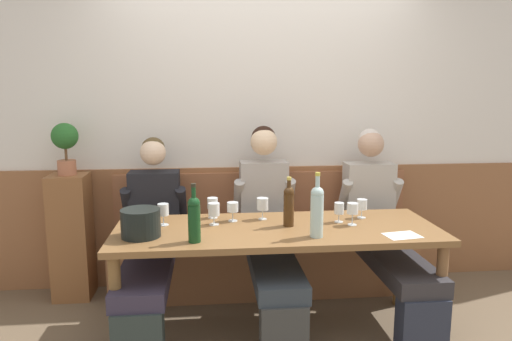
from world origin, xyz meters
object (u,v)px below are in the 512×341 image
at_px(person_center_right_seat, 383,224).
at_px(person_right_seat, 150,235).
at_px(wine_glass_by_bottle, 339,209).
at_px(wine_glass_mid_right, 213,204).
at_px(wine_glass_center_front, 214,211).
at_px(dining_table, 277,240).
at_px(wine_glass_near_bucket, 263,205).
at_px(person_left_seat, 269,224).
at_px(wine_bottle_green_tall, 289,205).
at_px(wall_bench, 264,257).
at_px(wine_glass_mid_left, 233,208).
at_px(wine_glass_right_end, 163,210).
at_px(potted_plant, 65,143).
at_px(wine_bottle_amber_mid, 317,210).
at_px(wine_glass_left_end, 362,205).
at_px(wine_glass_center_rear, 353,210).
at_px(ice_bucket, 141,223).
at_px(wine_bottle_clear_water, 194,217).

bearing_deg(person_center_right_seat, person_right_seat, -179.57).
bearing_deg(person_right_seat, wine_glass_by_bottle, -10.03).
distance_m(wine_glass_mid_right, wine_glass_center_front, 0.17).
bearing_deg(wine_glass_center_front, dining_table, -14.39).
xyz_separation_m(dining_table, wine_glass_near_bucket, (-0.07, 0.20, 0.18)).
bearing_deg(person_right_seat, person_left_seat, 1.86).
xyz_separation_m(person_right_seat, person_center_right_seat, (1.68, 0.01, 0.03)).
distance_m(wine_bottle_green_tall, wine_glass_near_bucket, 0.24).
distance_m(person_center_right_seat, wine_glass_near_bucket, 0.93).
relative_size(wall_bench, wine_glass_mid_left, 18.27).
distance_m(wall_bench, wine_glass_mid_right, 0.79).
xyz_separation_m(person_left_seat, wine_glass_right_end, (-0.72, -0.21, 0.17)).
bearing_deg(wine_glass_mid_right, dining_table, -33.40).
bearing_deg(potted_plant, wine_bottle_amber_mid, -28.28).
distance_m(wall_bench, wine_bottle_green_tall, 0.87).
bearing_deg(wine_glass_left_end, wine_glass_center_rear, -125.49).
xyz_separation_m(wine_bottle_green_tall, wine_bottle_amber_mid, (0.13, -0.24, 0.03)).
bearing_deg(dining_table, wine_bottle_amber_mid, -45.85).
height_order(wine_glass_right_end, wine_glass_by_bottle, wine_glass_right_end).
height_order(person_left_seat, wine_glass_left_end, person_left_seat).
distance_m(dining_table, ice_bucket, 0.87).
bearing_deg(wine_glass_mid_left, person_right_seat, 167.10).
relative_size(wine_bottle_clear_water, wine_glass_right_end, 2.42).
bearing_deg(person_center_right_seat, wall_bench, 157.42).
bearing_deg(wine_bottle_amber_mid, potted_plant, 151.72).
height_order(wine_glass_center_front, potted_plant, potted_plant).
relative_size(wine_glass_mid_left, potted_plant, 0.33).
height_order(ice_bucket, wine_glass_mid_right, ice_bucket).
relative_size(wine_glass_mid_right, potted_plant, 0.37).
xyz_separation_m(ice_bucket, wine_glass_right_end, (0.11, 0.23, 0.02)).
height_order(person_center_right_seat, wine_glass_right_end, person_center_right_seat).
relative_size(ice_bucket, potted_plant, 0.61).
xyz_separation_m(wall_bench, ice_bucket, (-0.85, -0.77, 0.53)).
height_order(wine_glass_center_front, wine_glass_near_bucket, wine_glass_near_bucket).
bearing_deg(wine_glass_center_rear, person_right_seat, 167.34).
bearing_deg(ice_bucket, dining_table, 7.26).
height_order(dining_table, person_left_seat, person_left_seat).
bearing_deg(wine_glass_by_bottle, wine_glass_left_end, 25.48).
distance_m(wine_bottle_clear_water, wine_glass_by_bottle, 1.01).
relative_size(wine_glass_center_front, wine_glass_near_bucket, 0.97).
xyz_separation_m(wall_bench, wine_glass_center_rear, (0.50, -0.66, 0.55)).
relative_size(person_right_seat, wine_glass_near_bucket, 8.33).
height_order(wine_glass_center_rear, potted_plant, potted_plant).
distance_m(dining_table, person_left_seat, 0.33).
distance_m(person_left_seat, wine_glass_mid_right, 0.44).
relative_size(dining_table, wine_bottle_green_tall, 6.40).
relative_size(wine_glass_center_rear, wine_glass_mid_right, 1.04).
distance_m(wall_bench, wine_glass_by_bottle, 0.90).
height_order(wine_bottle_amber_mid, wine_glass_near_bucket, wine_bottle_amber_mid).
bearing_deg(wine_glass_center_front, wine_glass_mid_right, 92.35).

